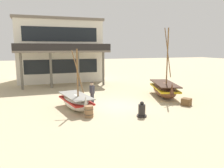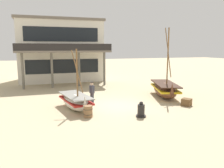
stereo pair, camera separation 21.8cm
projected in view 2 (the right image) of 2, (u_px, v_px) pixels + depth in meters
The scene contains 8 objects.
ground_plane at pixel (116, 106), 15.42m from camera, with size 120.00×120.00×0.00m, color tan.
fishing_boat_near_left at pixel (76, 101), 14.53m from camera, with size 1.96×3.65×4.00m.
fishing_boat_centre_large at pixel (165, 89), 18.15m from camera, with size 2.82×4.65×5.67m.
fisherman_by_hull at pixel (92, 94), 15.42m from camera, with size 0.32×0.41×1.68m.
capstan_winch at pixel (141, 111), 12.90m from camera, with size 0.60×0.60×0.94m.
wooden_barrel at pixel (88, 111), 12.84m from camera, with size 0.56×0.56×0.70m.
cargo_crate at pixel (187, 102), 15.40m from camera, with size 0.61×0.61×0.51m, color brown.
harbor_building_main at pixel (60, 50), 27.02m from camera, with size 10.04×8.72×7.40m.
Camera 2 is at (-4.98, -14.09, 4.09)m, focal length 34.93 mm.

